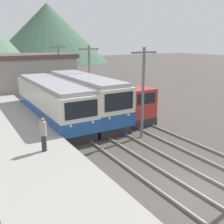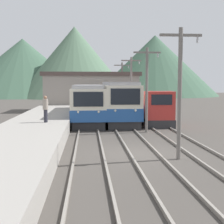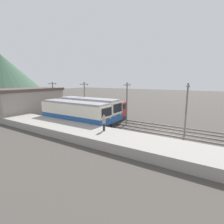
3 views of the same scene
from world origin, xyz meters
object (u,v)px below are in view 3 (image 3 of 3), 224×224
commuter_train_left (75,114)px  catenary_mast_near (186,106)px  person_on_platform (104,122)px  catenary_mast_mid (127,102)px  catenary_mast_far (85,99)px  catenary_mast_distant (53,96)px  commuter_train_center (89,111)px  shunting_locomotive (111,112)px

commuter_train_left → catenary_mast_near: (4.31, -14.75, 1.80)m
person_on_platform → catenary_mast_near: bearing=-45.0°
catenary_mast_mid → person_on_platform: size_ratio=3.39×
commuter_train_left → catenary_mast_far: (4.31, 1.78, 1.80)m
commuter_train_left → catenary_mast_near: 15.48m
commuter_train_left → catenary_mast_distant: (4.31, 10.05, 1.80)m
commuter_train_center → person_on_platform: commuter_train_center is taller
catenary_mast_near → catenary_mast_distant: bearing=90.0°
catenary_mast_mid → catenary_mast_distant: same height
commuter_train_left → shunting_locomotive: bearing=-25.1°
shunting_locomotive → catenary_mast_far: 5.24m
commuter_train_left → catenary_mast_mid: size_ratio=1.89×
shunting_locomotive → catenary_mast_far: size_ratio=0.82×
shunting_locomotive → catenary_mast_far: (-1.49, 4.50, 2.23)m
shunting_locomotive → commuter_train_center: bearing=142.4°
commuter_train_center → catenary_mast_mid: size_ratio=1.76×
catenary_mast_distant → person_on_platform: (-7.27, -17.54, -1.47)m
catenary_mast_far → catenary_mast_distant: same height
person_on_platform → catenary_mast_far: bearing=51.9°
commuter_train_center → catenary_mast_far: 3.15m
person_on_platform → shunting_locomotive: bearing=28.6°
shunting_locomotive → catenary_mast_near: 12.33m
shunting_locomotive → catenary_mast_mid: 4.62m
catenary_mast_distant → person_on_platform: bearing=-112.5°
commuter_train_left → catenary_mast_far: catenary_mast_far is taller
commuter_train_left → catenary_mast_distant: size_ratio=1.89×
shunting_locomotive → person_on_platform: bearing=-151.4°
commuter_train_left → shunting_locomotive: (5.80, -2.72, -0.43)m
commuter_train_left → catenary_mast_mid: (4.31, -6.49, 1.80)m
shunting_locomotive → catenary_mast_mid: size_ratio=0.82×
catenary_mast_distant → catenary_mast_far: bearing=-90.0°
person_on_platform → commuter_train_center: bearing=50.9°
catenary_mast_mid → catenary_mast_distant: bearing=90.0°
catenary_mast_near → catenary_mast_far: (0.00, 16.54, 0.00)m
shunting_locomotive → catenary_mast_distant: bearing=96.7°
shunting_locomotive → catenary_mast_near: catenary_mast_near is taller
commuter_train_center → person_on_platform: size_ratio=5.96×
commuter_train_left → commuter_train_center: commuter_train_center is taller
catenary_mast_near → catenary_mast_mid: 8.27m
catenary_mast_distant → catenary_mast_near: bearing=-90.0°
commuter_train_left → catenary_mast_far: size_ratio=1.89×
shunting_locomotive → catenary_mast_far: catenary_mast_far is taller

